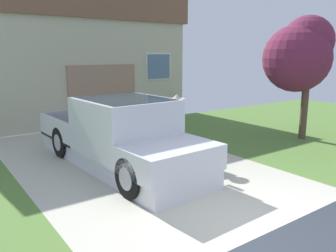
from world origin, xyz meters
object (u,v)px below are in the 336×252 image
at_px(handbag, 185,157).
at_px(person_with_hat, 177,123).
at_px(pickup_truck, 124,138).
at_px(front_yard_tree, 299,54).
at_px(house_with_garage, 61,58).

bearing_deg(handbag, person_with_hat, 97.50).
xyz_separation_m(pickup_truck, front_yard_tree, (5.99, -0.49, 1.94)).
relative_size(handbag, front_yard_tree, 0.11).
height_order(person_with_hat, house_with_garage, house_with_garage).
xyz_separation_m(pickup_truck, person_with_hat, (1.41, -0.20, 0.21)).
bearing_deg(front_yard_tree, handbag, 179.98).
height_order(pickup_truck, person_with_hat, person_with_hat).
distance_m(pickup_truck, person_with_hat, 1.44).
height_order(pickup_truck, handbag, pickup_truck).
distance_m(handbag, house_with_garage, 8.93).
xyz_separation_m(pickup_truck, handbag, (1.45, -0.49, -0.63)).
bearing_deg(pickup_truck, front_yard_tree, 172.82).
xyz_separation_m(person_with_hat, handbag, (0.04, -0.29, -0.84)).
bearing_deg(house_with_garage, pickup_truck, -99.52).
distance_m(person_with_hat, front_yard_tree, 4.91).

